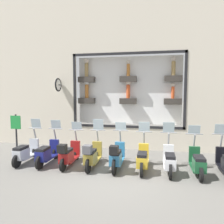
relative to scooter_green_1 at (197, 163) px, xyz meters
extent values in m
plane|color=#66635E|center=(-0.55, 2.73, -0.41)|extent=(120.00, 120.00, 0.00)
cube|color=beige|center=(3.05, 2.73, 0.10)|extent=(0.40, 5.38, 1.04)
cube|color=black|center=(2.84, 2.73, 4.14)|extent=(0.04, 5.38, 0.12)
cube|color=black|center=(2.84, 2.73, 0.68)|extent=(0.04, 5.38, 0.12)
cube|color=black|center=(2.84, 0.09, 2.41)|extent=(0.04, 0.12, 3.58)
cube|color=black|center=(2.84, 5.36, 2.41)|extent=(0.04, 0.12, 3.58)
cube|color=white|center=(3.40, 2.73, 2.41)|extent=(0.04, 5.14, 3.34)
cube|color=#38332D|center=(3.18, 0.61, 2.96)|extent=(0.36, 0.81, 0.28)
cylinder|color=#9E7F4C|center=(3.18, 0.61, 3.43)|extent=(0.18, 0.18, 0.65)
sphere|color=beige|center=(3.18, 0.61, 3.88)|extent=(0.24, 0.24, 0.24)
cube|color=#38332D|center=(3.18, 2.73, 2.96)|extent=(0.36, 0.81, 0.28)
cylinder|color=#B26B2D|center=(3.18, 2.73, 3.39)|extent=(0.16, 0.16, 0.58)
sphere|color=beige|center=(3.18, 2.73, 3.79)|extent=(0.21, 0.21, 0.21)
cube|color=#38332D|center=(3.18, 4.84, 2.96)|extent=(0.36, 0.81, 0.28)
cylinder|color=#9E7F4C|center=(3.18, 4.84, 3.44)|extent=(0.18, 0.18, 0.66)
sphere|color=beige|center=(3.18, 4.84, 3.89)|extent=(0.24, 0.24, 0.24)
cube|color=#38332D|center=(3.18, 0.61, 1.90)|extent=(0.36, 0.81, 0.28)
cylinder|color=#CC4C23|center=(3.18, 0.61, 2.31)|extent=(0.15, 0.15, 0.55)
sphere|color=beige|center=(3.18, 0.61, 2.69)|extent=(0.20, 0.20, 0.20)
cube|color=#38332D|center=(3.18, 2.73, 1.90)|extent=(0.36, 0.81, 0.28)
cylinder|color=#CC4C23|center=(3.18, 2.73, 2.36)|extent=(0.18, 0.18, 0.65)
sphere|color=beige|center=(3.18, 2.73, 2.81)|extent=(0.24, 0.24, 0.24)
cube|color=#38332D|center=(3.18, 4.84, 1.90)|extent=(0.36, 0.81, 0.28)
cylinder|color=#B26B2D|center=(3.18, 4.84, 2.37)|extent=(0.18, 0.18, 0.67)
sphere|color=white|center=(3.18, 4.84, 2.82)|extent=(0.24, 0.24, 0.24)
cylinder|color=black|center=(2.68, 6.07, 2.69)|extent=(0.35, 0.05, 0.05)
torus|color=black|center=(2.50, 6.07, 2.69)|extent=(0.66, 0.07, 0.66)
cylinder|color=white|center=(2.50, 6.07, 2.69)|extent=(0.54, 0.03, 0.54)
cylinder|color=black|center=(0.75, -0.91, -0.16)|extent=(0.51, 0.09, 0.51)
cube|color=black|center=(0.65, -0.91, 0.14)|extent=(0.12, 0.37, 0.56)
cylinder|color=gray|center=(0.72, -0.91, 0.63)|extent=(0.20, 0.06, 0.45)
cylinder|color=gray|center=(0.79, -0.91, 0.85)|extent=(0.04, 0.61, 0.04)
cube|color=silver|center=(0.83, -0.91, 1.03)|extent=(0.09, 0.42, 0.36)
cylinder|color=black|center=(0.77, 0.00, -0.19)|extent=(0.45, 0.09, 0.45)
cylinder|color=black|center=(-0.57, 0.00, -0.19)|extent=(0.45, 0.09, 0.45)
cube|color=#19512D|center=(0.10, 0.00, -0.20)|extent=(1.02, 0.38, 0.06)
cube|color=#19512D|center=(-0.27, 0.00, 0.01)|extent=(0.61, 0.35, 0.36)
cube|color=black|center=(-0.27, 0.00, 0.24)|extent=(0.58, 0.31, 0.10)
cube|color=#19512D|center=(0.65, 0.00, 0.11)|extent=(0.12, 0.37, 0.56)
cylinder|color=gray|center=(0.72, 0.00, 0.60)|extent=(0.20, 0.06, 0.45)
cylinder|color=gray|center=(0.79, 0.00, 0.82)|extent=(0.04, 0.61, 0.04)
cube|color=silver|center=(0.83, 0.00, 0.98)|extent=(0.08, 0.42, 0.32)
cylinder|color=black|center=(0.75, 0.91, -0.17)|extent=(0.49, 0.09, 0.49)
cylinder|color=black|center=(-0.55, 0.91, -0.17)|extent=(0.49, 0.09, 0.49)
cube|color=silver|center=(0.10, 0.91, -0.18)|extent=(1.02, 0.39, 0.06)
cube|color=silver|center=(-0.27, 0.91, 0.03)|extent=(0.61, 0.35, 0.36)
cube|color=black|center=(-0.27, 0.91, 0.26)|extent=(0.58, 0.31, 0.10)
cube|color=silver|center=(0.65, 0.91, 0.13)|extent=(0.12, 0.37, 0.56)
cylinder|color=gray|center=(0.72, 0.91, 0.62)|extent=(0.20, 0.06, 0.45)
cylinder|color=gray|center=(0.79, 0.91, 0.84)|extent=(0.04, 0.60, 0.04)
cube|color=silver|center=(0.83, 0.91, 1.03)|extent=(0.10, 0.42, 0.39)
cylinder|color=black|center=(0.75, 1.81, -0.17)|extent=(0.49, 0.09, 0.49)
cylinder|color=black|center=(-0.55, 1.81, -0.17)|extent=(0.49, 0.09, 0.49)
cube|color=gold|center=(0.10, 1.81, -0.18)|extent=(1.02, 0.38, 0.06)
cube|color=gold|center=(-0.27, 1.81, 0.03)|extent=(0.61, 0.35, 0.36)
cube|color=black|center=(-0.27, 1.81, 0.26)|extent=(0.58, 0.31, 0.10)
cube|color=gold|center=(0.65, 1.81, 0.13)|extent=(0.12, 0.37, 0.56)
cylinder|color=gray|center=(0.72, 1.81, 0.62)|extent=(0.20, 0.06, 0.45)
cylinder|color=gray|center=(0.79, 1.81, 0.84)|extent=(0.04, 0.60, 0.04)
cube|color=silver|center=(0.83, 1.81, 1.02)|extent=(0.09, 0.42, 0.37)
cylinder|color=black|center=(0.74, 2.72, -0.14)|extent=(0.54, 0.09, 0.54)
cylinder|color=black|center=(-0.53, 2.72, -0.14)|extent=(0.54, 0.09, 0.54)
cube|color=teal|center=(0.10, 2.72, -0.16)|extent=(1.02, 0.39, 0.06)
cube|color=teal|center=(-0.27, 2.72, 0.05)|extent=(0.61, 0.35, 0.36)
cube|color=black|center=(-0.27, 2.72, 0.28)|extent=(0.58, 0.31, 0.10)
cube|color=teal|center=(0.65, 2.72, 0.15)|extent=(0.12, 0.37, 0.56)
cylinder|color=gray|center=(0.72, 2.72, 0.65)|extent=(0.20, 0.06, 0.45)
cylinder|color=gray|center=(0.79, 2.72, 0.86)|extent=(0.04, 0.61, 0.04)
cube|color=silver|center=(0.83, 2.72, 1.02)|extent=(0.08, 0.42, 0.32)
cube|color=black|center=(-0.59, 2.72, 0.44)|extent=(0.28, 0.28, 0.28)
cylinder|color=black|center=(0.75, 3.62, -0.17)|extent=(0.49, 0.09, 0.49)
cylinder|color=black|center=(-0.55, 3.62, -0.17)|extent=(0.49, 0.09, 0.49)
cube|color=olive|center=(0.10, 3.62, -0.18)|extent=(1.02, 0.38, 0.06)
cube|color=olive|center=(-0.27, 3.62, 0.03)|extent=(0.61, 0.35, 0.36)
cube|color=black|center=(-0.27, 3.62, 0.26)|extent=(0.58, 0.31, 0.10)
cube|color=olive|center=(0.65, 3.62, 0.13)|extent=(0.12, 0.37, 0.56)
cylinder|color=gray|center=(0.72, 3.62, 0.62)|extent=(0.20, 0.06, 0.45)
cylinder|color=gray|center=(0.79, 3.62, 0.84)|extent=(0.04, 0.60, 0.04)
cube|color=silver|center=(0.83, 3.62, 1.06)|extent=(0.11, 0.42, 0.44)
cube|color=#4C4C51|center=(-0.60, 3.62, 0.42)|extent=(0.28, 0.28, 0.28)
cylinder|color=black|center=(0.77, 4.53, -0.19)|extent=(0.46, 0.09, 0.46)
cylinder|color=black|center=(-0.56, 4.53, -0.19)|extent=(0.46, 0.09, 0.46)
cube|color=maroon|center=(0.10, 4.53, -0.20)|extent=(1.02, 0.38, 0.06)
cube|color=maroon|center=(-0.27, 4.53, 0.01)|extent=(0.61, 0.35, 0.36)
cube|color=black|center=(-0.27, 4.53, 0.24)|extent=(0.58, 0.31, 0.10)
cube|color=maroon|center=(0.65, 4.53, 0.11)|extent=(0.12, 0.37, 0.56)
cylinder|color=gray|center=(0.72, 4.53, 0.61)|extent=(0.20, 0.06, 0.45)
cylinder|color=gray|center=(0.79, 4.53, 0.82)|extent=(0.04, 0.61, 0.04)
cube|color=silver|center=(0.83, 4.53, 0.98)|extent=(0.08, 0.42, 0.32)
cube|color=black|center=(-0.61, 4.53, 0.40)|extent=(0.28, 0.28, 0.28)
cylinder|color=black|center=(0.75, 5.43, -0.17)|extent=(0.49, 0.09, 0.49)
cylinder|color=black|center=(-0.55, 5.43, -0.17)|extent=(0.49, 0.09, 0.49)
cube|color=navy|center=(0.10, 5.43, -0.18)|extent=(1.02, 0.38, 0.06)
cube|color=navy|center=(-0.27, 5.43, 0.03)|extent=(0.61, 0.35, 0.36)
cube|color=black|center=(-0.27, 5.43, 0.26)|extent=(0.58, 0.31, 0.10)
cube|color=navy|center=(0.65, 5.43, 0.13)|extent=(0.12, 0.37, 0.56)
cylinder|color=gray|center=(0.72, 5.43, 0.62)|extent=(0.20, 0.06, 0.45)
cylinder|color=gray|center=(0.79, 5.43, 0.84)|extent=(0.04, 0.61, 0.04)
cube|color=silver|center=(0.83, 5.43, 1.02)|extent=(0.09, 0.42, 0.36)
cylinder|color=black|center=(0.76, 6.34, -0.17)|extent=(0.48, 0.09, 0.48)
cylinder|color=black|center=(-0.56, 6.34, -0.17)|extent=(0.48, 0.09, 0.48)
cube|color=#B7BCC6|center=(0.10, 6.34, -0.19)|extent=(1.02, 0.38, 0.06)
cube|color=#B7BCC6|center=(-0.27, 6.34, 0.02)|extent=(0.61, 0.35, 0.36)
cube|color=black|center=(-0.27, 6.34, 0.25)|extent=(0.58, 0.31, 0.10)
cube|color=#B7BCC6|center=(0.65, 6.34, 0.12)|extent=(0.12, 0.37, 0.56)
cylinder|color=gray|center=(0.72, 6.34, 0.62)|extent=(0.20, 0.06, 0.45)
cylinder|color=gray|center=(0.79, 6.34, 0.83)|extent=(0.04, 0.61, 0.04)
cube|color=silver|center=(0.83, 6.34, 1.03)|extent=(0.10, 0.42, 0.39)
cylinder|color=#232326|center=(0.49, 7.04, -0.40)|extent=(0.36, 0.36, 0.02)
cylinder|color=#232326|center=(0.49, 7.04, 0.51)|extent=(0.07, 0.07, 1.84)
cube|color=#1E8438|center=(0.47, 7.04, 1.10)|extent=(0.03, 0.45, 0.55)
camera|label=1|loc=(-7.48, 1.41, 2.34)|focal=35.00mm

